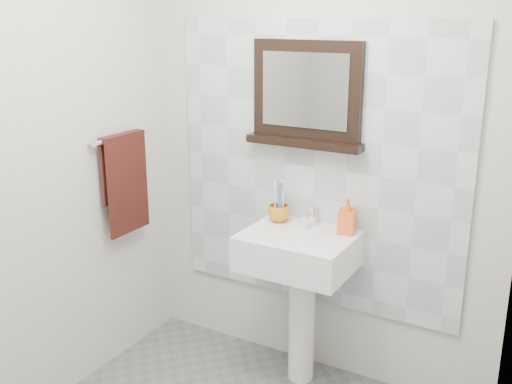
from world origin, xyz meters
TOP-DOWN VIEW (x-y plane):
  - back_wall at (0.00, 1.10)m, footprint 2.00×0.01m
  - left_wall at (-1.00, 0.00)m, footprint 0.01×2.20m
  - right_wall at (1.00, 0.00)m, footprint 0.01×2.20m
  - splashback at (0.00, 1.09)m, footprint 1.60×0.02m
  - pedestal_sink at (0.02, 0.87)m, footprint 0.55×0.44m
  - toothbrush_cup at (-0.15, 0.98)m, footprint 0.15×0.15m
  - toothbrushes at (-0.15, 0.98)m, footprint 0.05×0.04m
  - soap_dispenser at (0.23, 0.99)m, footprint 0.09×0.09m
  - framed_mirror at (-0.05, 1.06)m, footprint 0.63×0.11m
  - towel_bar at (-0.95, 0.68)m, footprint 0.07×0.40m
  - hand_towel at (-0.94, 0.68)m, footprint 0.06×0.30m

SIDE VIEW (x-z plane):
  - pedestal_sink at x=0.02m, z-range 0.20..1.16m
  - toothbrush_cup at x=-0.15m, z-range 0.86..0.95m
  - soap_dispenser at x=0.23m, z-range 0.86..1.04m
  - toothbrushes at x=-0.15m, z-range 0.88..1.09m
  - hand_towel at x=-0.94m, z-range 0.80..1.35m
  - splashback at x=0.00m, z-range 0.40..1.90m
  - back_wall at x=0.00m, z-range 0.00..2.50m
  - left_wall at x=-1.00m, z-range 0.00..2.50m
  - right_wall at x=1.00m, z-range 0.00..2.50m
  - towel_bar at x=-0.95m, z-range 1.27..1.30m
  - framed_mirror at x=-0.05m, z-range 1.25..1.78m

